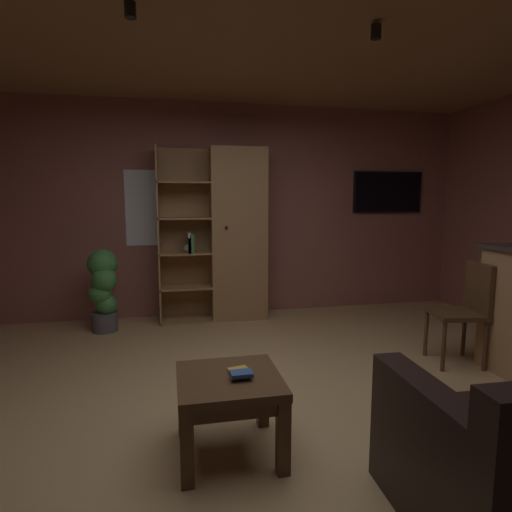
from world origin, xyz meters
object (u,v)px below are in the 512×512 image
Objects in this scene: coffee_table at (229,392)px; table_book_1 at (241,374)px; bookshelf_cabinet at (231,236)px; table_book_0 at (239,371)px; dining_chair at (465,306)px; wall_mounted_tv at (388,192)px; potted_floor_plant at (103,286)px.

table_book_1 is (0.06, -0.06, 0.13)m from coffee_table.
bookshelf_cabinet is 2.84m from table_book_0.
table_book_1 is 2.40m from dining_chair.
wall_mounted_tv reaches higher than table_book_0.
table_book_1 is (-0.36, -2.85, -0.53)m from bookshelf_cabinet.
wall_mounted_tv is at bearing 7.21° from potted_floor_plant.
potted_floor_plant is (-1.11, 2.60, 0.01)m from table_book_1.
dining_chair is 0.94× the size of wall_mounted_tv.
potted_floor_plant is (-1.05, 2.54, 0.14)m from coffee_table.
bookshelf_cabinet is at bearing 81.34° from coffee_table.
bookshelf_cabinet is 2.12× the size of wall_mounted_tv.
table_book_0 is at bearing -130.61° from wall_mounted_tv.
dining_chair is at bearing -26.23° from potted_floor_plant.
bookshelf_cabinet is 16.83× the size of table_book_1.
wall_mounted_tv is (2.55, 3.06, 1.07)m from table_book_1.
potted_floor_plant is at bearing 153.77° from dining_chair.
coffee_table is at bearing -156.51° from table_book_0.
bookshelf_cabinet is 1.59m from potted_floor_plant.
coffee_table is 4.16m from wall_mounted_tv.
table_book_1 is at bearing -97.27° from bookshelf_cabinet.
table_book_0 is 4.07m from wall_mounted_tv.
potted_floor_plant reaches higher than table_book_0.
wall_mounted_tv reaches higher than coffee_table.
bookshelf_cabinet reaches higher than coffee_table.
potted_floor_plant is (-1.48, -0.25, -0.52)m from bookshelf_cabinet.
table_book_1 reaches higher than table_book_0.
wall_mounted_tv reaches higher than table_book_1.
table_book_1 is at bearing -156.29° from dining_chair.
potted_floor_plant reaches higher than dining_chair.
bookshelf_cabinet reaches higher than dining_chair.
bookshelf_cabinet reaches higher than potted_floor_plant.
potted_floor_plant is 0.95× the size of wall_mounted_tv.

